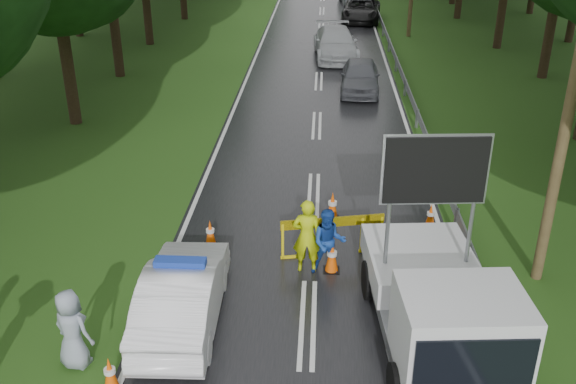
# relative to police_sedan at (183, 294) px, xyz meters

# --- Properties ---
(ground) EXTENTS (160.00, 160.00, 0.00)m
(ground) POSITION_rel_police_sedan_xyz_m (2.53, 0.11, -0.68)
(ground) COLOR #214313
(ground) RESTS_ON ground
(road) EXTENTS (7.00, 140.00, 0.02)m
(road) POSITION_rel_police_sedan_xyz_m (2.53, 30.11, -0.67)
(road) COLOR black
(road) RESTS_ON ground
(guardrail) EXTENTS (0.12, 60.06, 0.70)m
(guardrail) POSITION_rel_police_sedan_xyz_m (6.23, 29.77, -0.14)
(guardrail) COLOR gray
(guardrail) RESTS_ON ground
(police_sedan) EXTENTS (1.56, 4.17, 1.50)m
(police_sedan) POSITION_rel_police_sedan_xyz_m (0.00, 0.00, 0.00)
(police_sedan) COLOR white
(police_sedan) RESTS_ON ground
(work_truck) EXTENTS (2.61, 5.14, 3.97)m
(work_truck) POSITION_rel_police_sedan_xyz_m (5.00, -0.69, 0.39)
(work_truck) COLOR gray
(work_truck) RESTS_ON ground
(barrier) EXTENTS (2.47, 0.58, 1.04)m
(barrier) POSITION_rel_police_sedan_xyz_m (3.04, 2.82, 0.10)
(barrier) COLOR yellow
(barrier) RESTS_ON ground
(officer) EXTENTS (0.68, 0.45, 1.83)m
(officer) POSITION_rel_police_sedan_xyz_m (2.44, 2.11, 0.23)
(officer) COLOR #B9D20B
(officer) RESTS_ON ground
(civilian) EXTENTS (0.82, 0.65, 1.62)m
(civilian) POSITION_rel_police_sedan_xyz_m (2.95, 2.04, 0.12)
(civilian) COLOR #173E99
(civilian) RESTS_ON ground
(bystander_right) EXTENTS (0.93, 0.78, 1.62)m
(bystander_right) POSITION_rel_police_sedan_xyz_m (-1.76, -1.39, 0.13)
(bystander_right) COLOR #8A94A5
(bystander_right) RESTS_ON ground
(queue_car_first) EXTENTS (1.85, 4.15, 1.39)m
(queue_car_first) POSITION_rel_police_sedan_xyz_m (4.32, 16.57, 0.01)
(queue_car_first) COLOR #45474E
(queue_car_first) RESTS_ON ground
(queue_car_second) EXTENTS (2.48, 5.34, 1.51)m
(queue_car_second) POSITION_rel_police_sedan_xyz_m (3.33, 22.57, 0.07)
(queue_car_second) COLOR #94979B
(queue_car_second) RESTS_ON ground
(queue_car_third) EXTENTS (2.84, 5.31, 1.42)m
(queue_car_third) POSITION_rel_police_sedan_xyz_m (5.13, 32.60, 0.03)
(queue_car_third) COLOR black
(queue_car_third) RESTS_ON ground
(cone_near_left) EXTENTS (0.33, 0.33, 0.71)m
(cone_near_left) POSITION_rel_police_sedan_xyz_m (-0.91, -2.02, -0.34)
(cone_near_left) COLOR black
(cone_near_left) RESTS_ON ground
(cone_center) EXTENTS (0.38, 0.38, 0.80)m
(cone_center) POSITION_rel_police_sedan_xyz_m (3.03, 2.11, -0.30)
(cone_center) COLOR black
(cone_center) RESTS_ON ground
(cone_far) EXTENTS (0.38, 0.38, 0.80)m
(cone_far) POSITION_rel_police_sedan_xyz_m (3.06, 4.69, -0.29)
(cone_far) COLOR black
(cone_far) RESTS_ON ground
(cone_left_mid) EXTENTS (0.34, 0.34, 0.72)m
(cone_left_mid) POSITION_rel_police_sedan_xyz_m (0.03, 3.11, -0.34)
(cone_left_mid) COLOR black
(cone_left_mid) RESTS_ON ground
(cone_right) EXTENTS (0.32, 0.32, 0.69)m
(cone_right) POSITION_rel_police_sedan_xyz_m (5.62, 4.36, -0.35)
(cone_right) COLOR black
(cone_right) RESTS_ON ground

